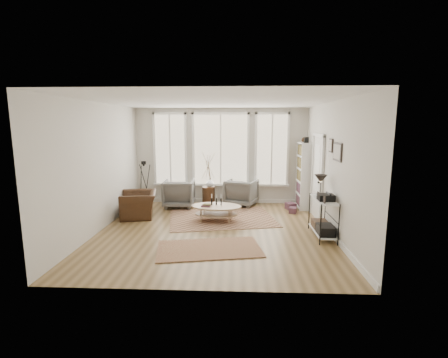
{
  "coord_description": "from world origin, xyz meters",
  "views": [
    {
      "loc": [
        0.56,
        -7.14,
        2.4
      ],
      "look_at": [
        0.2,
        0.6,
        1.1
      ],
      "focal_mm": 26.0,
      "sensor_mm": 36.0,
      "label": 1
    }
  ],
  "objects_px": {
    "bookcase": "(304,175)",
    "armchair_right": "(242,192)",
    "side_table": "(208,180)",
    "accent_chair": "(139,204)",
    "low_shelf": "(323,214)",
    "armchair_left": "(179,193)",
    "coffee_table": "(216,209)"
  },
  "relations": [
    {
      "from": "armchair_right",
      "to": "accent_chair",
      "type": "bearing_deg",
      "value": 47.42
    },
    {
      "from": "bookcase",
      "to": "side_table",
      "type": "distance_m",
      "value": 2.79
    },
    {
      "from": "bookcase",
      "to": "accent_chair",
      "type": "relative_size",
      "value": 2.03
    },
    {
      "from": "low_shelf",
      "to": "armchair_left",
      "type": "distance_m",
      "value": 4.31
    },
    {
      "from": "armchair_right",
      "to": "side_table",
      "type": "height_order",
      "value": "side_table"
    },
    {
      "from": "armchair_right",
      "to": "armchair_left",
      "type": "bearing_deg",
      "value": 29.66
    },
    {
      "from": "coffee_table",
      "to": "accent_chair",
      "type": "bearing_deg",
      "value": 171.46
    },
    {
      "from": "armchair_left",
      "to": "accent_chair",
      "type": "relative_size",
      "value": 0.88
    },
    {
      "from": "coffee_table",
      "to": "accent_chair",
      "type": "relative_size",
      "value": 1.31
    },
    {
      "from": "low_shelf",
      "to": "armchair_right",
      "type": "xyz_separation_m",
      "value": [
        -1.73,
        2.71,
        -0.12
      ]
    },
    {
      "from": "coffee_table",
      "to": "side_table",
      "type": "height_order",
      "value": "side_table"
    },
    {
      "from": "bookcase",
      "to": "side_table",
      "type": "bearing_deg",
      "value": 177.38
    },
    {
      "from": "armchair_right",
      "to": "low_shelf",
      "type": "bearing_deg",
      "value": 143.22
    },
    {
      "from": "low_shelf",
      "to": "armchair_left",
      "type": "bearing_deg",
      "value": 145.96
    },
    {
      "from": "bookcase",
      "to": "armchair_right",
      "type": "relative_size",
      "value": 2.37
    },
    {
      "from": "coffee_table",
      "to": "armchair_left",
      "type": "xyz_separation_m",
      "value": [
        -1.18,
        1.39,
        0.1
      ]
    },
    {
      "from": "coffee_table",
      "to": "armchair_right",
      "type": "xyz_separation_m",
      "value": [
        0.65,
        1.68,
        0.08
      ]
    },
    {
      "from": "bookcase",
      "to": "accent_chair",
      "type": "distance_m",
      "value": 4.69
    },
    {
      "from": "armchair_right",
      "to": "side_table",
      "type": "distance_m",
      "value": 1.06
    },
    {
      "from": "armchair_left",
      "to": "accent_chair",
      "type": "xyz_separation_m",
      "value": [
        -0.87,
        -1.08,
        -0.08
      ]
    },
    {
      "from": "low_shelf",
      "to": "armchair_left",
      "type": "relative_size",
      "value": 1.46
    },
    {
      "from": "coffee_table",
      "to": "armchair_right",
      "type": "bearing_deg",
      "value": 68.76
    },
    {
      "from": "low_shelf",
      "to": "coffee_table",
      "type": "distance_m",
      "value": 2.61
    },
    {
      "from": "armchair_left",
      "to": "armchair_right",
      "type": "xyz_separation_m",
      "value": [
        1.84,
        0.29,
        -0.01
      ]
    },
    {
      "from": "armchair_right",
      "to": "side_table",
      "type": "relative_size",
      "value": 0.55
    },
    {
      "from": "armchair_right",
      "to": "side_table",
      "type": "bearing_deg",
      "value": 23.98
    },
    {
      "from": "bookcase",
      "to": "accent_chair",
      "type": "xyz_separation_m",
      "value": [
        -4.5,
        -1.18,
        -0.63
      ]
    },
    {
      "from": "accent_chair",
      "to": "coffee_table",
      "type": "bearing_deg",
      "value": 68.46
    },
    {
      "from": "low_shelf",
      "to": "bookcase",
      "type": "bearing_deg",
      "value": 88.72
    },
    {
      "from": "bookcase",
      "to": "armchair_right",
      "type": "bearing_deg",
      "value": 174.06
    },
    {
      "from": "bookcase",
      "to": "side_table",
      "type": "xyz_separation_m",
      "value": [
        -2.78,
        0.13,
        -0.19
      ]
    },
    {
      "from": "bookcase",
      "to": "low_shelf",
      "type": "relative_size",
      "value": 1.58
    }
  ]
}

